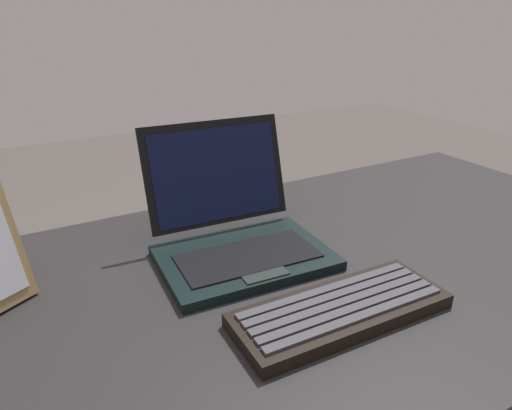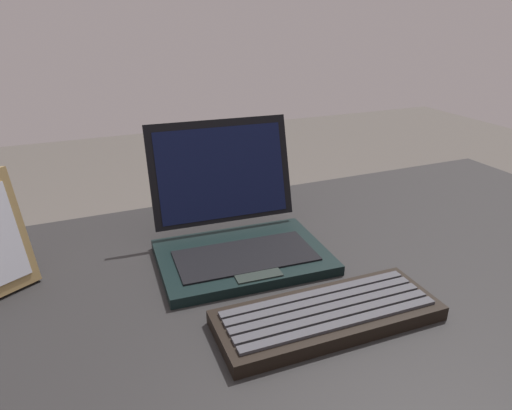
# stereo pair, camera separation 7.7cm
# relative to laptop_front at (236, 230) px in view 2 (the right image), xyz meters

# --- Properties ---
(desk) EXTENTS (1.57, 0.71, 0.74)m
(desk) POSITION_rel_laptop_front_xyz_m (0.02, -0.09, -0.14)
(desk) COLOR black
(desk) RESTS_ON ground
(laptop_front) EXTENTS (0.29, 0.27, 0.21)m
(laptop_front) POSITION_rel_laptop_front_xyz_m (0.00, 0.00, 0.00)
(laptop_front) COLOR black
(laptop_front) RESTS_ON desk
(external_keyboard) EXTENTS (0.31, 0.12, 0.02)m
(external_keyboard) POSITION_rel_laptop_front_xyz_m (0.05, -0.23, -0.03)
(external_keyboard) COLOR black
(external_keyboard) RESTS_ON desk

